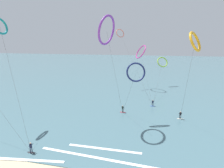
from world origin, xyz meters
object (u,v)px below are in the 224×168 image
Objects in this scene: kite_amber at (195,42)px; kite_lime at (162,62)px; kite_teal at (0,26)px; kite_coral at (120,33)px; surfer_crimson at (123,109)px; kite_navy at (136,72)px; kite_magenta at (141,52)px; kite_violet at (107,30)px; surfer_charcoal at (31,148)px; surfer_cobalt at (153,103)px; surfer_ivory at (180,116)px.

kite_lime is (-2.45, 37.11, -7.44)m from kite_amber.
kite_teal is at bearing 123.65° from kite_amber.
surfer_crimson is at bearing -120.13° from kite_coral.
kite_amber reaches higher than kite_navy.
kite_amber is at bearing -110.58° from kite_lime.
kite_lime is at bearing 34.10° from kite_amber.
kite_magenta is 10.52m from kite_lime.
surfer_crimson is 0.08× the size of kite_teal.
kite_violet is 9.98m from kite_navy.
kite_amber reaches higher than kite_lime.
kite_magenta is 9.89m from kite_coral.
kite_teal reaches higher than kite_amber.
surfer_charcoal is at bearing -154.61° from kite_navy.
surfer_charcoal is 1.00× the size of surfer_cobalt.
kite_lime is at bearing 99.08° from kite_magenta.
kite_violet is (-2.38, -5.51, 17.49)m from surfer_crimson.
kite_violet is at bearing -36.98° from kite_magenta.
surfer_crimson is 31.77m from kite_coral.
kite_teal is at bearing -125.87° from surfer_cobalt.
surfer_crimson is 0.06× the size of kite_lime.
kite_coral is (-5.10, 25.47, 18.28)m from surfer_crimson.
surfer_cobalt is 25.77m from kite_lime.
surfer_charcoal is 1.00× the size of surfer_crimson.
surfer_cobalt is at bearing -23.97° from surfer_charcoal.
kite_magenta is at bearing -172.88° from kite_violet.
kite_violet is at bearing -126.43° from kite_coral.
kite_coral is at bearing -128.01° from kite_magenta.
surfer_ivory is 12.67m from surfer_crimson.
surfer_crimson is at bearing -65.21° from kite_teal.
surfer_charcoal is 0.08× the size of kite_coral.
surfer_ivory is 29.27m from surfer_charcoal.
surfer_ivory is at bearing 121.92° from surfer_crimson.
surfer_charcoal is at bearing -139.12° from kite_coral.
surfer_ivory is 8.80m from surfer_cobalt.
kite_lime is 18.97m from kite_coral.
surfer_cobalt is at bearing -122.09° from kite_lime.
kite_violet reaches higher than surfer_ivory.
kite_lime reaches higher than surfer_charcoal.
surfer_ivory is 40.04m from kite_teal.
kite_violet reaches higher than kite_coral.
kite_violet reaches higher than kite_amber.
surfer_ivory is at bearing -5.65° from kite_magenta.
kite_violet is 38.81m from kite_lime.
kite_teal reaches higher than surfer_ivory.
kite_teal reaches higher than kite_coral.
kite_navy is 0.47× the size of kite_lime.
kite_violet reaches higher than kite_teal.
kite_teal is at bearing 171.70° from kite_navy.
kite_navy is 12.03m from kite_amber.
kite_amber reaches higher than surfer_ivory.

